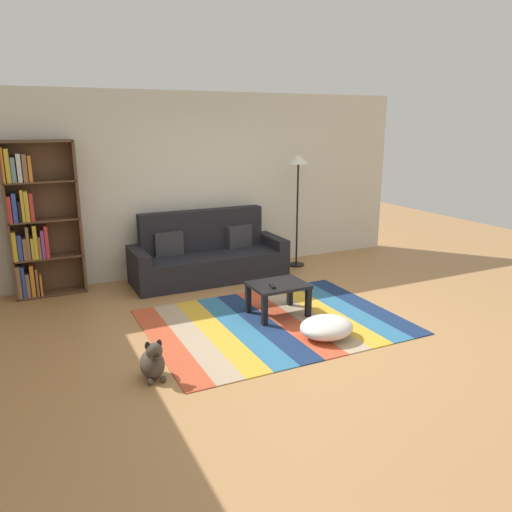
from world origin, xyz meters
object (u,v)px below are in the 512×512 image
Objects in this scene: bookshelf at (34,224)px; pouf at (326,327)px; dog at (153,362)px; couch at (208,257)px; tv_remote at (272,286)px; coffee_table at (278,290)px; standing_lamp at (298,174)px.

bookshelf is 3.45× the size of pouf.
couch is at bearing 59.77° from dog.
bookshelf is 13.62× the size of tv_remote.
dog is (-1.52, -2.60, -0.18)m from couch.
coffee_table is (2.52, -2.03, -0.66)m from bookshelf.
tv_remote reaches higher than pouf.
coffee_table is at bearing -126.21° from standing_lamp.
dog is at bearing -153.98° from coffee_table.
tv_remote is at bearing -147.16° from coffee_table.
coffee_table reaches higher than dog.
bookshelf is at bearing 176.25° from standing_lamp.
coffee_table is 0.17m from tv_remote.
standing_lamp is 11.85× the size of tv_remote.
coffee_table is at bearing 26.02° from dog.
couch reaches higher than coffee_table.
couch reaches higher than tv_remote.
dog reaches higher than pouf.
standing_lamp is (3.82, -0.25, 0.50)m from bookshelf.
couch is 5.69× the size of dog.
pouf is at bearing -58.21° from tv_remote.
standing_lamp is at bearing 53.79° from coffee_table.
couch is at bearing 97.65° from coffee_table.
coffee_table is at bearing -82.35° from couch.
couch is 3.82× the size of pouf.
tv_remote is at bearing -41.27° from bookshelf.
dog is (-1.91, -0.04, 0.04)m from pouf.
dog is at bearing -139.22° from standing_lamp.
bookshelf is 5.14× the size of dog.
bookshelf reaches higher than pouf.
tv_remote is (1.63, 0.78, 0.25)m from dog.
couch reaches higher than dog.
bookshelf is 3.08× the size of coffee_table.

